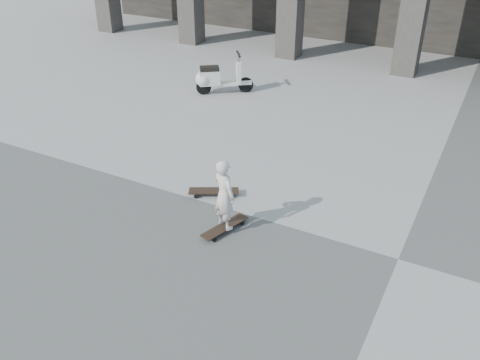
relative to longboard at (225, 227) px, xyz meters
The scene contains 5 objects.
ground 2.60m from the longboard, 12.34° to the left, with size 90.00×90.00×0.00m, color #4A4A47.
longboard is the anchor object (origin of this frame).
skateboard_spare 1.06m from the longboard, 129.76° to the left, with size 0.86×0.59×0.10m.
child 0.59m from the longboard, ahead, with size 0.42×0.27×1.14m, color beige.
scooter 6.05m from the longboard, 121.87° to the left, with size 1.26×0.99×1.03m.
Camera 1 is at (0.68, -6.11, 4.62)m, focal length 38.00 mm.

